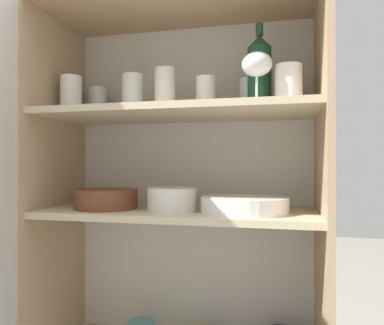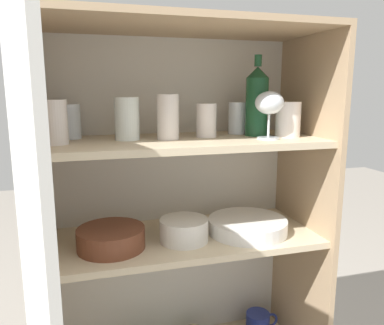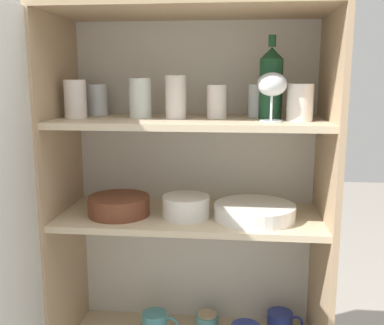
{
  "view_description": "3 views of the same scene",
  "coord_description": "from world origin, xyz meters",
  "px_view_note": "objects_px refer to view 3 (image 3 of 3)",
  "views": [
    {
      "loc": [
        0.31,
        -0.94,
        0.9
      ],
      "look_at": [
        0.03,
        0.22,
        0.91
      ],
      "focal_mm": 35.0,
      "sensor_mm": 36.0,
      "label": 1
    },
    {
      "loc": [
        -0.28,
        -0.91,
        1.21
      ],
      "look_at": [
        0.04,
        0.21,
        0.99
      ],
      "focal_mm": 35.0,
      "sensor_mm": 36.0,
      "label": 2
    },
    {
      "loc": [
        0.15,
        -1.21,
        1.2
      ],
      "look_at": [
        0.01,
        0.18,
        0.93
      ],
      "focal_mm": 42.0,
      "sensor_mm": 36.0,
      "label": 3
    }
  ],
  "objects_px": {
    "coffee_mug_primary": "(155,325)",
    "storage_jar": "(207,323)",
    "plate_stack_white": "(255,211)",
    "mixing_bowl_large": "(119,205)",
    "serving_bowl_small": "(186,206)",
    "wine_bottle": "(271,83)"
  },
  "relations": [
    {
      "from": "coffee_mug_primary",
      "to": "storage_jar",
      "type": "height_order",
      "value": "coffee_mug_primary"
    },
    {
      "from": "plate_stack_white",
      "to": "coffee_mug_primary",
      "type": "bearing_deg",
      "value": 172.55
    },
    {
      "from": "mixing_bowl_large",
      "to": "serving_bowl_small",
      "type": "relative_size",
      "value": 1.32
    },
    {
      "from": "plate_stack_white",
      "to": "storage_jar",
      "type": "relative_size",
      "value": 3.15
    },
    {
      "from": "plate_stack_white",
      "to": "mixing_bowl_large",
      "type": "xyz_separation_m",
      "value": [
        -0.43,
        -0.01,
        0.01
      ]
    },
    {
      "from": "serving_bowl_small",
      "to": "plate_stack_white",
      "type": "bearing_deg",
      "value": 2.93
    },
    {
      "from": "storage_jar",
      "to": "plate_stack_white",
      "type": "bearing_deg",
      "value": -32.48
    },
    {
      "from": "storage_jar",
      "to": "serving_bowl_small",
      "type": "bearing_deg",
      "value": -119.89
    },
    {
      "from": "storage_jar",
      "to": "wine_bottle",
      "type": "bearing_deg",
      "value": -14.95
    },
    {
      "from": "wine_bottle",
      "to": "mixing_bowl_large",
      "type": "distance_m",
      "value": 0.61
    },
    {
      "from": "serving_bowl_small",
      "to": "storage_jar",
      "type": "height_order",
      "value": "serving_bowl_small"
    },
    {
      "from": "plate_stack_white",
      "to": "serving_bowl_small",
      "type": "xyz_separation_m",
      "value": [
        -0.21,
        -0.01,
        0.02
      ]
    },
    {
      "from": "serving_bowl_small",
      "to": "wine_bottle",
      "type": "bearing_deg",
      "value": 12.49
    },
    {
      "from": "plate_stack_white",
      "to": "mixing_bowl_large",
      "type": "height_order",
      "value": "mixing_bowl_large"
    },
    {
      "from": "mixing_bowl_large",
      "to": "wine_bottle",
      "type": "bearing_deg",
      "value": 6.29
    },
    {
      "from": "wine_bottle",
      "to": "storage_jar",
      "type": "relative_size",
      "value": 3.13
    },
    {
      "from": "mixing_bowl_large",
      "to": "storage_jar",
      "type": "height_order",
      "value": "mixing_bowl_large"
    },
    {
      "from": "serving_bowl_small",
      "to": "coffee_mug_primary",
      "type": "distance_m",
      "value": 0.47
    },
    {
      "from": "mixing_bowl_large",
      "to": "coffee_mug_primary",
      "type": "xyz_separation_m",
      "value": [
        0.1,
        0.05,
        -0.45
      ]
    },
    {
      "from": "wine_bottle",
      "to": "storage_jar",
      "type": "xyz_separation_m",
      "value": [
        -0.19,
        0.05,
        -0.84
      ]
    },
    {
      "from": "mixing_bowl_large",
      "to": "storage_jar",
      "type": "distance_m",
      "value": 0.55
    },
    {
      "from": "serving_bowl_small",
      "to": "storage_jar",
      "type": "xyz_separation_m",
      "value": [
        0.06,
        0.11,
        -0.46
      ]
    }
  ]
}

